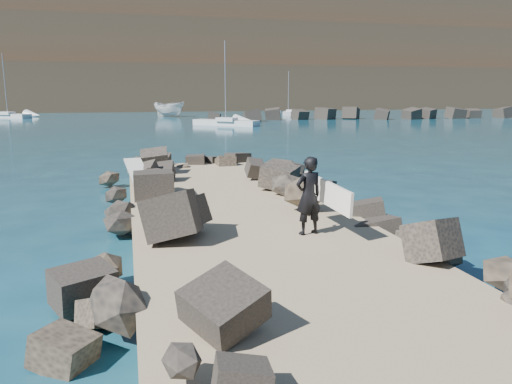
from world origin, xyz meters
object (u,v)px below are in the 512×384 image
(surfboard_resting, at_px, (137,174))
(sailboat_d, at_px, (288,113))
(surfer_with_board, at_px, (311,195))
(boat_imported, at_px, (169,109))

(surfboard_resting, bearing_deg, sailboat_d, 60.50)
(sailboat_d, bearing_deg, surfer_with_board, -107.64)
(surfboard_resting, relative_size, boat_imported, 0.39)
(surfboard_resting, height_order, sailboat_d, sailboat_d)
(surfer_with_board, bearing_deg, boat_imported, 87.91)
(sailboat_d, bearing_deg, boat_imported, -178.01)
(boat_imported, bearing_deg, surfer_with_board, -131.95)
(surfer_with_board, bearing_deg, sailboat_d, 72.36)
(boat_imported, relative_size, surfer_with_board, 2.76)
(surfboard_resting, xyz_separation_m, surfer_with_board, (3.84, -7.36, 0.49))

